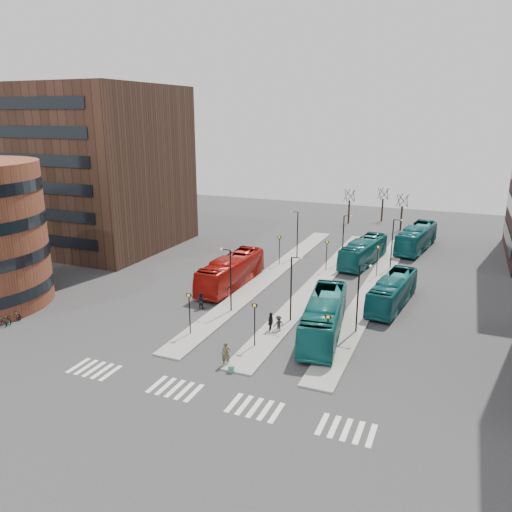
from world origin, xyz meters
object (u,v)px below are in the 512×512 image
at_px(teal_bus_d, 416,238).
at_px(commuter_b, 271,322).
at_px(commuter_c, 279,324).
at_px(bicycle_near, 1,321).
at_px(bicycle_far, 7,318).
at_px(bicycle_mid, 13,315).
at_px(traveller, 226,354).
at_px(red_bus, 231,271).
at_px(teal_bus_a, 324,317).
at_px(teal_bus_c, 392,291).
at_px(commuter_a, 201,301).
at_px(suitcase, 231,369).
at_px(teal_bus_b, 363,252).

xyz_separation_m(teal_bus_d, commuter_b, (-8.78, -33.26, -0.79)).
distance_m(commuter_c, bicycle_near, 24.83).
bearing_deg(bicycle_far, commuter_b, -51.44).
bearing_deg(bicycle_mid, traveller, -102.81).
xyz_separation_m(red_bus, teal_bus_a, (12.74, -8.38, 0.00)).
relative_size(commuter_b, bicycle_far, 1.09).
xyz_separation_m(traveller, commuter_c, (1.56, 7.16, -0.19)).
bearing_deg(bicycle_far, teal_bus_c, -39.91).
bearing_deg(commuter_b, commuter_c, -62.40).
height_order(teal_bus_a, commuter_c, teal_bus_a).
bearing_deg(teal_bus_c, bicycle_far, -143.67).
bearing_deg(commuter_a, suitcase, 129.38).
distance_m(teal_bus_d, commuter_c, 33.94).
relative_size(red_bus, bicycle_far, 7.13).
distance_m(teal_bus_d, commuter_a, 35.18).
distance_m(red_bus, commuter_b, 12.74).
bearing_deg(teal_bus_b, teal_bus_d, 68.27).
xyz_separation_m(suitcase, teal_bus_b, (3.46, 31.32, 1.33)).
height_order(teal_bus_b, bicycle_far, teal_bus_b).
height_order(commuter_c, bicycle_far, commuter_c).
distance_m(suitcase, commuter_b, 7.65).
distance_m(commuter_b, commuter_c, 0.71).
relative_size(teal_bus_d, commuter_c, 8.14).
xyz_separation_m(red_bus, bicycle_mid, (-14.38, -16.37, -1.18)).
bearing_deg(teal_bus_d, teal_bus_a, -89.37).
xyz_separation_m(suitcase, bicycle_near, (-22.61, -0.49, 0.18)).
bearing_deg(bicycle_mid, bicycle_far, 167.32).
relative_size(red_bus, traveller, 6.39).
height_order(suitcase, bicycle_far, bicycle_far).
distance_m(red_bus, teal_bus_a, 15.25).
bearing_deg(commuter_c, traveller, 28.86).
distance_m(red_bus, bicycle_mid, 21.82).
height_order(suitcase, teal_bus_a, teal_bus_a).
relative_size(suitcase, teal_bus_a, 0.04).
height_order(teal_bus_b, commuter_c, teal_bus_b).
bearing_deg(teal_bus_c, suitcase, -109.54).
xyz_separation_m(teal_bus_b, bicycle_far, (-26.07, -31.15, -1.14)).
distance_m(red_bus, commuter_a, 7.17).
height_order(teal_bus_d, commuter_a, teal_bus_d).
height_order(teal_bus_d, traveller, teal_bus_d).
distance_m(teal_bus_a, teal_bus_b, 22.52).
distance_m(teal_bus_a, traveller, 9.67).
xyz_separation_m(teal_bus_a, commuter_a, (-12.60, 1.27, -0.86)).
height_order(bicycle_near, bicycle_mid, bicycle_mid).
xyz_separation_m(suitcase, commuter_c, (0.75, 7.95, 0.50)).
distance_m(red_bus, traveller, 18.03).
xyz_separation_m(teal_bus_b, traveller, (-4.27, -30.53, -0.64)).
bearing_deg(commuter_b, suitcase, 178.19).
height_order(commuter_b, bicycle_mid, commuter_b).
bearing_deg(red_bus, suitcase, -63.68).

